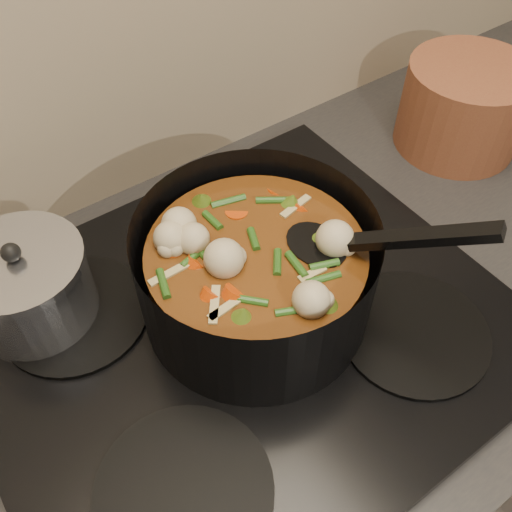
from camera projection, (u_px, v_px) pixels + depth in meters
counter at (247, 467)px, 1.05m from camera, size 2.64×0.64×0.91m
stovetop at (243, 328)px, 0.70m from camera, size 0.62×0.54×0.03m
stockpot at (257, 273)px, 0.66m from camera, size 0.35×0.36×0.20m
saucepan at (28, 287)px, 0.66m from camera, size 0.15×0.15×0.12m
terracotta_crock at (463, 107)px, 0.90m from camera, size 0.21×0.21×0.14m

